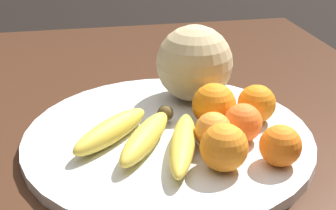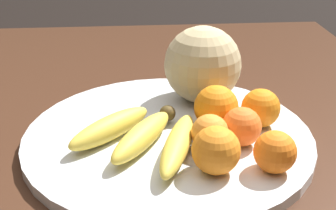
{
  "view_description": "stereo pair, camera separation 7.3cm",
  "coord_description": "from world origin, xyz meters",
  "px_view_note": "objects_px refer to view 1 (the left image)",
  "views": [
    {
      "loc": [
        0.72,
        -0.13,
        1.14
      ],
      "look_at": [
        0.07,
        -0.01,
        0.82
      ],
      "focal_mm": 50.0,
      "sensor_mm": 36.0,
      "label": 1
    },
    {
      "loc": [
        0.73,
        -0.06,
        1.14
      ],
      "look_at": [
        0.07,
        -0.01,
        0.82
      ],
      "focal_mm": 50.0,
      "sensor_mm": 36.0,
      "label": 2
    }
  ],
  "objects_px": {
    "melon": "(194,63)",
    "orange_top_small": "(213,131)",
    "orange_mid_center": "(214,105)",
    "kitchen_table": "(166,172)",
    "orange_back_left": "(280,146)",
    "orange_back_right": "(257,104)",
    "fruit_bowl": "(168,137)",
    "orange_front_right": "(243,123)",
    "banana_bunch": "(146,136)",
    "orange_front_left": "(224,147)"
  },
  "relations": [
    {
      "from": "orange_top_small",
      "to": "fruit_bowl",
      "type": "bearing_deg",
      "value": -134.43
    },
    {
      "from": "orange_top_small",
      "to": "orange_front_right",
      "type": "bearing_deg",
      "value": 104.17
    },
    {
      "from": "orange_front_right",
      "to": "orange_back_right",
      "type": "distance_m",
      "value": 0.07
    },
    {
      "from": "fruit_bowl",
      "to": "orange_front_left",
      "type": "relative_size",
      "value": 6.81
    },
    {
      "from": "orange_front_left",
      "to": "orange_back_right",
      "type": "relative_size",
      "value": 1.07
    },
    {
      "from": "orange_front_left",
      "to": "kitchen_table",
      "type": "bearing_deg",
      "value": -165.3
    },
    {
      "from": "fruit_bowl",
      "to": "banana_bunch",
      "type": "xyz_separation_m",
      "value": [
        0.04,
        -0.04,
        0.03
      ]
    },
    {
      "from": "orange_front_left",
      "to": "orange_back_right",
      "type": "xyz_separation_m",
      "value": [
        -0.13,
        0.1,
        -0.0
      ]
    },
    {
      "from": "banana_bunch",
      "to": "orange_back_left",
      "type": "bearing_deg",
      "value": 96.59
    },
    {
      "from": "fruit_bowl",
      "to": "banana_bunch",
      "type": "height_order",
      "value": "banana_bunch"
    },
    {
      "from": "kitchen_table",
      "to": "melon",
      "type": "relative_size",
      "value": 9.02
    },
    {
      "from": "orange_front_left",
      "to": "orange_back_left",
      "type": "bearing_deg",
      "value": 87.17
    },
    {
      "from": "orange_mid_center",
      "to": "orange_top_small",
      "type": "xyz_separation_m",
      "value": [
        0.07,
        -0.02,
        -0.01
      ]
    },
    {
      "from": "orange_front_left",
      "to": "orange_mid_center",
      "type": "distance_m",
      "value": 0.13
    },
    {
      "from": "kitchen_table",
      "to": "orange_front_left",
      "type": "relative_size",
      "value": 18.43
    },
    {
      "from": "orange_mid_center",
      "to": "orange_top_small",
      "type": "bearing_deg",
      "value": -16.81
    },
    {
      "from": "orange_mid_center",
      "to": "orange_back_right",
      "type": "distance_m",
      "value": 0.07
    },
    {
      "from": "orange_front_right",
      "to": "banana_bunch",
      "type": "bearing_deg",
      "value": -92.05
    },
    {
      "from": "kitchen_table",
      "to": "orange_top_small",
      "type": "xyz_separation_m",
      "value": [
        0.12,
        0.05,
        0.15
      ]
    },
    {
      "from": "banana_bunch",
      "to": "orange_front_right",
      "type": "relative_size",
      "value": 3.67
    },
    {
      "from": "fruit_bowl",
      "to": "banana_bunch",
      "type": "distance_m",
      "value": 0.06
    },
    {
      "from": "orange_back_right",
      "to": "orange_back_left",
      "type": "bearing_deg",
      "value": -6.33
    },
    {
      "from": "melon",
      "to": "orange_back_right",
      "type": "xyz_separation_m",
      "value": [
        0.11,
        0.08,
        -0.04
      ]
    },
    {
      "from": "fruit_bowl",
      "to": "orange_front_right",
      "type": "distance_m",
      "value": 0.12
    },
    {
      "from": "banana_bunch",
      "to": "orange_back_right",
      "type": "bearing_deg",
      "value": 136.02
    },
    {
      "from": "fruit_bowl",
      "to": "orange_back_right",
      "type": "bearing_deg",
      "value": 95.18
    },
    {
      "from": "orange_back_right",
      "to": "fruit_bowl",
      "type": "bearing_deg",
      "value": -84.82
    },
    {
      "from": "fruit_bowl",
      "to": "orange_mid_center",
      "type": "xyz_separation_m",
      "value": [
        -0.01,
        0.08,
        0.04
      ]
    },
    {
      "from": "orange_top_small",
      "to": "kitchen_table",
      "type": "bearing_deg",
      "value": -158.2
    },
    {
      "from": "orange_front_right",
      "to": "melon",
      "type": "bearing_deg",
      "value": -167.58
    },
    {
      "from": "melon",
      "to": "orange_top_small",
      "type": "bearing_deg",
      "value": -4.49
    },
    {
      "from": "orange_front_right",
      "to": "orange_back_left",
      "type": "relative_size",
      "value": 1.01
    },
    {
      "from": "banana_bunch",
      "to": "orange_front_right",
      "type": "bearing_deg",
      "value": 118.84
    },
    {
      "from": "melon",
      "to": "orange_top_small",
      "type": "distance_m",
      "value": 0.18
    },
    {
      "from": "orange_front_right",
      "to": "orange_mid_center",
      "type": "relative_size",
      "value": 0.83
    },
    {
      "from": "orange_back_left",
      "to": "orange_mid_center",
      "type": "bearing_deg",
      "value": -156.08
    },
    {
      "from": "orange_front_right",
      "to": "orange_back_left",
      "type": "xyz_separation_m",
      "value": [
        0.08,
        0.03,
        -0.0
      ]
    },
    {
      "from": "kitchen_table",
      "to": "orange_front_left",
      "type": "height_order",
      "value": "orange_front_left"
    },
    {
      "from": "orange_back_left",
      "to": "orange_back_right",
      "type": "bearing_deg",
      "value": 173.67
    },
    {
      "from": "fruit_bowl",
      "to": "melon",
      "type": "bearing_deg",
      "value": 149.45
    },
    {
      "from": "kitchen_table",
      "to": "melon",
      "type": "distance_m",
      "value": 0.21
    },
    {
      "from": "kitchen_table",
      "to": "melon",
      "type": "bearing_deg",
      "value": 131.26
    },
    {
      "from": "melon",
      "to": "orange_mid_center",
      "type": "relative_size",
      "value": 1.91
    },
    {
      "from": "banana_bunch",
      "to": "orange_back_right",
      "type": "relative_size",
      "value": 3.48
    },
    {
      "from": "orange_top_small",
      "to": "melon",
      "type": "bearing_deg",
      "value": 175.51
    },
    {
      "from": "orange_back_left",
      "to": "orange_back_right",
      "type": "xyz_separation_m",
      "value": [
        -0.13,
        0.01,
        0.0
      ]
    },
    {
      "from": "orange_front_left",
      "to": "orange_back_right",
      "type": "distance_m",
      "value": 0.16
    },
    {
      "from": "orange_mid_center",
      "to": "orange_top_small",
      "type": "relative_size",
      "value": 1.28
    },
    {
      "from": "orange_back_left",
      "to": "orange_top_small",
      "type": "height_order",
      "value": "orange_back_left"
    },
    {
      "from": "kitchen_table",
      "to": "fruit_bowl",
      "type": "relative_size",
      "value": 2.71
    }
  ]
}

